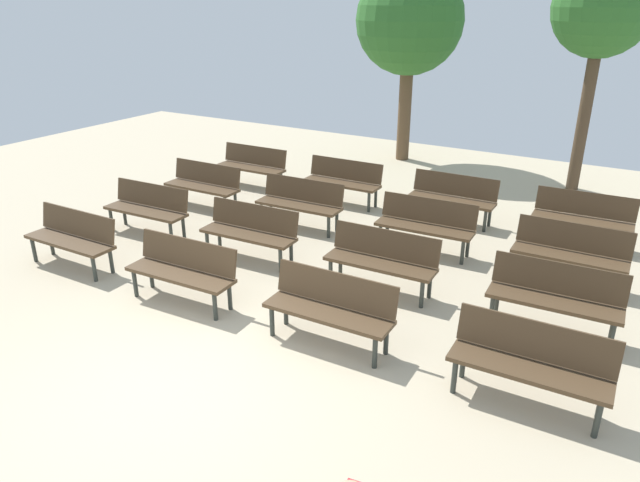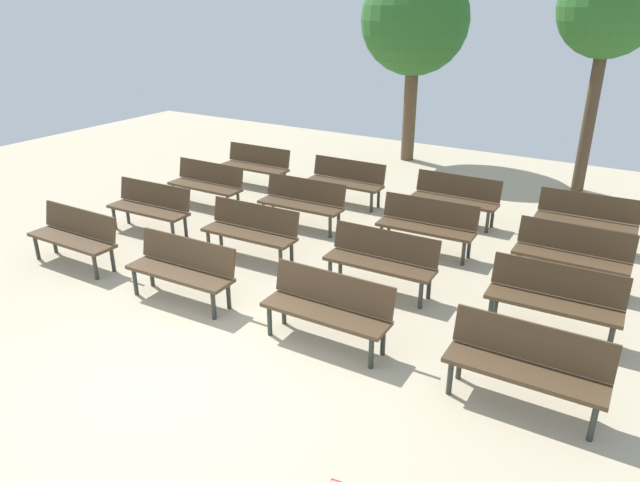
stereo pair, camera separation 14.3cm
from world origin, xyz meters
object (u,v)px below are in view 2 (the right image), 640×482
Objects in this scene: bench_r3_c0 at (256,164)px; bench_r3_c2 at (455,196)px; bench_r1_c3 at (555,296)px; bench_r2_c0 at (207,182)px; bench_r3_c1 at (346,179)px; bench_r1_c1 at (251,229)px; bench_r2_c3 at (572,252)px; bench_r2_c1 at (302,200)px; tree_1 at (609,10)px; bench_r0_c0 at (75,234)px; tree_0 at (415,21)px; bench_r3_c3 at (586,217)px; bench_r0_c2 at (328,305)px; bench_r0_c3 at (527,362)px; bench_r1_c0 at (151,205)px; bench_r0_c1 at (183,267)px; bench_r2_c2 at (427,223)px; bench_r1_c2 at (381,258)px.

bench_r3_c0 and bench_r3_c2 have the same top height.
bench_r1_c3 is at bearing -53.39° from bench_r3_c2.
bench_r3_c1 is (2.27, 1.63, 0.00)m from bench_r2_c0.
bench_r1_c1 and bench_r3_c1 have the same top height.
bench_r1_c1 and bench_r2_c3 have the same top height.
bench_r3_c2 is at bearing 1.99° from bench_r3_c1.
tree_1 is (3.94, 4.97, 3.17)m from bench_r2_c1.
tree_0 is at bearing 77.51° from bench_r0_c0.
bench_r2_c0 is 0.99× the size of bench_r3_c3.
bench_r3_c1 is at bearing 115.73° from bench_r0_c2.
bench_r2_c0 is 1.00× the size of bench_r3_c1.
bench_r0_c3 is 1.00× the size of bench_r2_c0.
bench_r0_c2 is 0.99× the size of bench_r1_c0.
bench_r1_c0 is 5.55m from bench_r3_c2.
bench_r0_c1 and bench_r1_c3 have the same top height.
bench_r3_c3 is (-0.12, 3.21, 0.00)m from bench_r1_c3.
bench_r3_c2 is (4.53, 1.74, 0.00)m from bench_r2_c0.
bench_r2_c0 is 4.61m from bench_r2_c2.
bench_r1_c1 is 1.01× the size of bench_r3_c0.
tree_1 is at bearing -6.23° from tree_0.
bench_r0_c2 is 0.99× the size of bench_r1_c3.
bench_r2_c1 is at bearing -128.43° from tree_1.
bench_r3_c1 is at bearing 65.18° from bench_r0_c0.
bench_r3_c1 is at bearing 145.40° from bench_r2_c2.
bench_r0_c2 is (4.53, 0.11, 0.00)m from bench_r0_c0.
bench_r0_c1 and bench_r3_c2 have the same top height.
bench_r0_c0 is 1.00× the size of bench_r3_c1.
bench_r1_c3 is at bearing -24.33° from bench_r3_c0.
bench_r0_c2 and bench_r0_c3 have the same top height.
bench_r1_c3 is at bearing -88.40° from bench_r2_c3.
tree_0 reaches higher than bench_r0_c0.
bench_r3_c2 is (2.26, 0.11, 0.00)m from bench_r3_c1.
bench_r1_c0 is at bearing -132.83° from tree_1.
bench_r1_c1 is at bearing -179.91° from bench_r1_c2.
bench_r2_c3 and bench_r3_c2 have the same top height.
bench_r0_c2 is at bearing -20.41° from bench_r1_c0.
bench_r1_c3 is at bearing -36.38° from bench_r2_c2.
bench_r1_c0 is (-6.87, 1.44, 0.00)m from bench_r0_c3.
bench_r0_c1 is 4.58m from bench_r0_c3.
bench_r3_c2 is (-0.10, 4.79, 0.00)m from bench_r0_c2.
bench_r0_c0 is 1.59m from bench_r1_c0.
bench_r0_c0 is 10.68m from tree_1.
bench_r0_c3 is 1.00× the size of bench_r2_c3.
tree_0 reaches higher than bench_r3_c1.
bench_r1_c0 is at bearing 167.18° from bench_r0_c3.
bench_r1_c0 is 1.01× the size of bench_r3_c1.
bench_r1_c2 is 1.00× the size of bench_r2_c0.
bench_r0_c3 is (4.58, 0.15, 0.00)m from bench_r0_c1.
bench_r2_c1 is at bearing -35.72° from bench_r3_c0.
bench_r3_c0 is (-2.25, 1.57, 0.00)m from bench_r2_c1.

